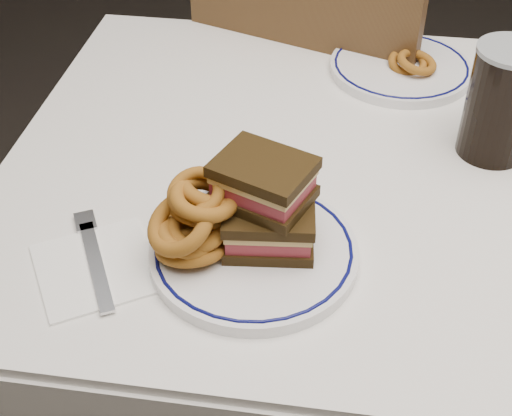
# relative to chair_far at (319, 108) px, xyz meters

# --- Properties ---
(dining_table) EXTENTS (1.27, 0.87, 0.75)m
(dining_table) POSITION_rel_chair_far_xyz_m (0.19, -0.48, 0.11)
(dining_table) COLOR white
(dining_table) RESTS_ON floor
(chair_far) EXTENTS (0.58, 0.58, 0.98)m
(chair_far) POSITION_rel_chair_far_xyz_m (0.00, 0.00, 0.00)
(chair_far) COLOR #412815
(chair_far) RESTS_ON floor
(main_plate) EXTENTS (0.26, 0.26, 0.02)m
(main_plate) POSITION_rel_chair_far_xyz_m (-0.04, -0.70, 0.23)
(main_plate) COLOR white
(main_plate) RESTS_ON dining_table
(reuben_sandwich) EXTENTS (0.14, 0.13, 0.12)m
(reuben_sandwich) POSITION_rel_chair_far_xyz_m (-0.03, -0.69, 0.29)
(reuben_sandwich) COLOR black
(reuben_sandwich) RESTS_ON main_plate
(onion_rings_main) EXTENTS (0.13, 0.14, 0.12)m
(onion_rings_main) POSITION_rel_chair_far_xyz_m (-0.11, -0.71, 0.28)
(onion_rings_main) COLOR #653E0D
(onion_rings_main) RESTS_ON main_plate
(ketchup_ramekin) EXTENTS (0.05, 0.05, 0.03)m
(ketchup_ramekin) POSITION_rel_chair_far_xyz_m (-0.10, -0.60, 0.25)
(ketchup_ramekin) COLOR silver
(ketchup_ramekin) RESTS_ON main_plate
(beer_mug) EXTENTS (0.15, 0.10, 0.17)m
(beer_mug) POSITION_rel_chair_far_xyz_m (0.28, -0.42, 0.30)
(beer_mug) COLOR black
(beer_mug) RESTS_ON dining_table
(far_plate) EXTENTS (0.25, 0.25, 0.02)m
(far_plate) POSITION_rel_chair_far_xyz_m (0.15, -0.20, 0.22)
(far_plate) COLOR white
(far_plate) RESTS_ON dining_table
(onion_rings_far) EXTENTS (0.09, 0.09, 0.04)m
(onion_rings_far) POSITION_rel_chair_far_xyz_m (0.16, -0.22, 0.24)
(onion_rings_far) COLOR #653E0D
(onion_rings_far) RESTS_ON far_plate
(napkin_fork) EXTENTS (0.20, 0.20, 0.01)m
(napkin_fork) POSITION_rel_chair_far_xyz_m (-0.23, -0.75, 0.22)
(napkin_fork) COLOR white
(napkin_fork) RESTS_ON dining_table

